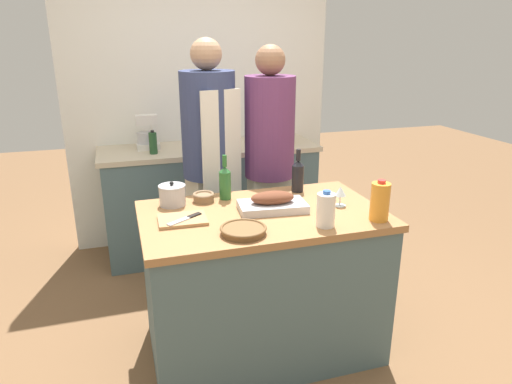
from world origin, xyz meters
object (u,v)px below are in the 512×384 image
(wine_glass_left, at_px, (340,192))
(juice_jug, at_px, (380,202))
(stock_pot, at_px, (172,195))
(knife_chef, at_px, (186,219))
(mixing_bowl, at_px, (204,197))
(milk_jug, at_px, (326,210))
(cutting_board, at_px, (182,219))
(condiment_bottle_tall, at_px, (153,143))
(roasting_pan, at_px, (272,203))
(wicker_basket, at_px, (243,230))
(wine_bottle_green, at_px, (298,175))
(condiment_bottle_short, at_px, (291,132))
(wine_bottle_dark, at_px, (225,182))
(person_cook_aproned, at_px, (210,158))
(stand_mixer, at_px, (148,135))
(person_cook_guest, at_px, (269,159))

(wine_glass_left, bearing_deg, juice_jug, -69.35)
(stock_pot, distance_m, wine_glass_left, 0.97)
(knife_chef, bearing_deg, mixing_bowl, 62.73)
(mixing_bowl, relative_size, juice_jug, 0.59)
(wine_glass_left, distance_m, knife_chef, 0.89)
(stock_pot, xyz_separation_m, milk_jug, (0.71, -0.55, 0.03))
(cutting_board, distance_m, condiment_bottle_tall, 1.35)
(cutting_board, bearing_deg, roasting_pan, 1.29)
(wicker_basket, distance_m, wine_bottle_green, 0.74)
(juice_jug, xyz_separation_m, condiment_bottle_tall, (-1.03, 1.63, 0.03))
(wicker_basket, bearing_deg, cutting_board, 135.87)
(juice_jug, distance_m, condiment_bottle_short, 1.68)
(wicker_basket, distance_m, cutting_board, 0.37)
(wicker_basket, xyz_separation_m, juice_jug, (0.74, -0.03, 0.08))
(wine_bottle_dark, xyz_separation_m, condiment_bottle_short, (0.85, 1.10, 0.04))
(cutting_board, distance_m, wine_glass_left, 0.91)
(condiment_bottle_short, bearing_deg, milk_jug, -105.23)
(stock_pot, bearing_deg, condiment_bottle_short, 43.94)
(wicker_basket, bearing_deg, wine_glass_left, 19.19)
(roasting_pan, xyz_separation_m, milk_jug, (0.19, -0.29, 0.05))
(wine_bottle_dark, height_order, condiment_bottle_short, wine_bottle_dark)
(wine_bottle_dark, bearing_deg, condiment_bottle_short, 52.53)
(milk_jug, bearing_deg, mixing_bowl, 133.67)
(wine_bottle_green, bearing_deg, stock_pot, -178.67)
(wicker_basket, distance_m, condiment_bottle_short, 1.87)
(person_cook_aproned, bearing_deg, stand_mixer, 100.95)
(knife_chef, relative_size, stand_mixer, 0.71)
(wine_bottle_dark, distance_m, person_cook_aproned, 0.54)
(roasting_pan, distance_m, milk_jug, 0.35)
(person_cook_aproned, bearing_deg, condiment_bottle_short, 17.35)
(wicker_basket, xyz_separation_m, condiment_bottle_tall, (-0.29, 1.59, 0.12))
(wine_glass_left, height_order, person_cook_guest, person_cook_guest)
(stock_pot, xyz_separation_m, person_cook_aproned, (0.33, 0.55, 0.06))
(cutting_board, bearing_deg, milk_jug, -22.17)
(condiment_bottle_short, xyz_separation_m, person_cook_guest, (-0.41, -0.62, -0.05))
(knife_chef, bearing_deg, juice_jug, -15.24)
(cutting_board, relative_size, person_cook_aproned, 0.14)
(condiment_bottle_short, bearing_deg, stand_mixer, 173.95)
(wine_bottle_green, distance_m, person_cook_guest, 0.48)
(stock_pot, relative_size, juice_jug, 0.70)
(wine_glass_left, xyz_separation_m, condiment_bottle_tall, (-0.93, 1.37, 0.06))
(wicker_basket, xyz_separation_m, condiment_bottle_short, (0.88, 1.64, 0.13))
(roasting_pan, height_order, person_cook_aproned, person_cook_aproned)
(roasting_pan, distance_m, cutting_board, 0.51)
(knife_chef, relative_size, person_cook_guest, 0.11)
(condiment_bottle_short, bearing_deg, wine_glass_left, -99.77)
(wine_bottle_green, xyz_separation_m, condiment_bottle_tall, (-0.79, 1.06, 0.03))
(wicker_basket, height_order, wine_bottle_dark, wine_bottle_dark)
(roasting_pan, height_order, knife_chef, roasting_pan)
(juice_jug, distance_m, person_cook_aproned, 1.30)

